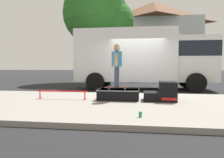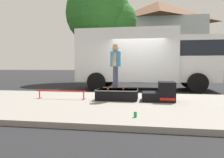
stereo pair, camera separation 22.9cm
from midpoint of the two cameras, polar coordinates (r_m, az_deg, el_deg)
The scene contains 11 objects.
ground_plane at distance 9.51m, azimuth 5.63°, elevation -3.96°, with size 140.00×140.00×0.00m, color black.
sidewalk_slab at distance 6.53m, azimuth 4.40°, elevation -6.69°, with size 50.00×5.00×0.12m, color gray.
skate_box at distance 7.10m, azimuth 0.77°, elevation -3.92°, with size 1.31×0.76×0.34m.
kicker_ramp at distance 7.04m, azimuth 12.04°, elevation -3.50°, with size 0.99×0.78×0.60m.
grind_rail at distance 7.45m, azimuth -13.64°, elevation -3.41°, with size 1.70×0.28×0.28m.
skateboard at distance 7.07m, azimuth 0.31°, elevation -2.22°, with size 0.81×0.38×0.07m.
skater_kid at distance 7.05m, azimuth 0.31°, elevation 4.49°, with size 0.34×0.71×1.38m.
soda_can at distance 4.71m, azimuth 5.93°, elevation -9.02°, with size 0.07×0.07×0.13m.
box_truck at distance 11.64m, azimuth 7.88°, elevation 5.71°, with size 6.91×2.63×3.05m.
street_tree_main at distance 16.81m, azimuth -3.80°, elevation 16.06°, with size 5.17×4.70×7.44m.
house_behind at distance 25.40m, azimuth 10.43°, elevation 10.03°, with size 9.54×8.22×8.40m.
Camera 1 is at (0.32, -9.44, 1.18)m, focal length 35.43 mm.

